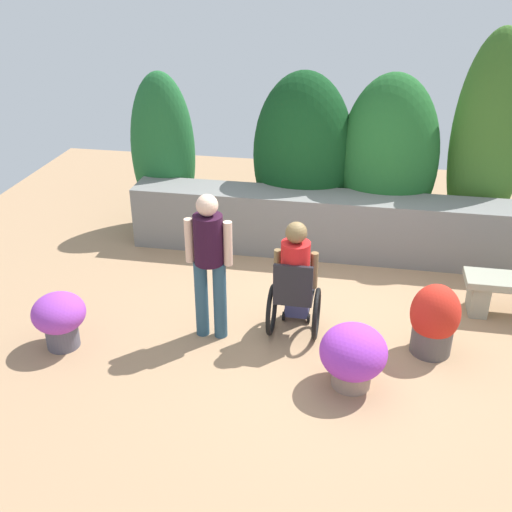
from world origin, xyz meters
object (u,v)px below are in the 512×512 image
object	(u,v)px
flower_pot_terracotta_by_wall	(353,355)
person_standing_companion	(209,258)
person_in_wheelchair	(295,282)
flower_pot_red_accent	(434,320)
flower_pot_purple_near	(59,317)

from	to	relation	value
flower_pot_terracotta_by_wall	person_standing_companion	bearing A→B (deg)	159.23
person_in_wheelchair	flower_pot_terracotta_by_wall	xyz separation A→B (m)	(0.65, -0.78, -0.28)
person_in_wheelchair	person_standing_companion	distance (m)	0.94
person_standing_companion	flower_pot_red_accent	xyz separation A→B (m)	(2.30, 0.12, -0.55)
flower_pot_purple_near	flower_pot_terracotta_by_wall	size ratio (longest dim) A/B	0.95
flower_pot_terracotta_by_wall	flower_pot_red_accent	size ratio (longest dim) A/B	0.83
person_standing_companion	flower_pot_terracotta_by_wall	bearing A→B (deg)	-11.89
person_in_wheelchair	flower_pot_terracotta_by_wall	world-z (taller)	person_in_wheelchair
flower_pot_purple_near	person_in_wheelchair	bearing A→B (deg)	16.38
person_in_wheelchair	flower_pot_red_accent	xyz separation A→B (m)	(1.44, -0.09, -0.24)
person_in_wheelchair	flower_pot_terracotta_by_wall	bearing A→B (deg)	-44.91
person_standing_companion	flower_pot_terracotta_by_wall	xyz separation A→B (m)	(1.52, -0.57, -0.59)
person_in_wheelchair	person_standing_companion	size ratio (longest dim) A/B	0.82
person_in_wheelchair	flower_pot_purple_near	xyz separation A→B (m)	(-2.35, -0.69, -0.27)
person_standing_companion	flower_pot_red_accent	distance (m)	2.37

